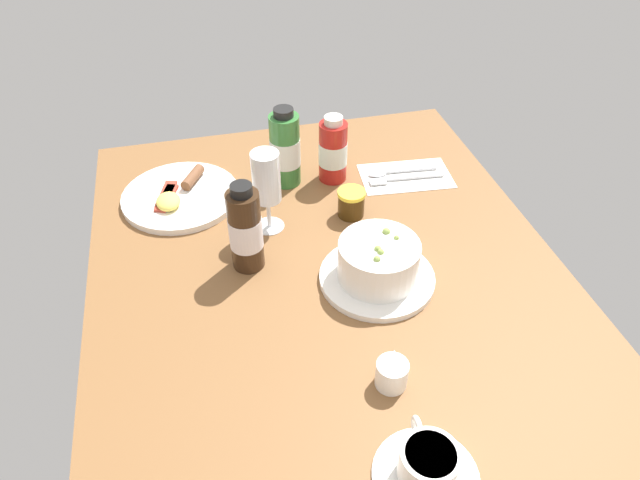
# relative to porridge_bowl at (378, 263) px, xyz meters

# --- Properties ---
(ground_plane) EXTENTS (1.10, 0.84, 0.03)m
(ground_plane) POSITION_rel_porridge_bowl_xyz_m (0.02, 0.08, -0.06)
(ground_plane) COLOR brown
(porridge_bowl) EXTENTS (0.20, 0.20, 0.09)m
(porridge_bowl) POSITION_rel_porridge_bowl_xyz_m (0.00, 0.00, 0.00)
(porridge_bowl) COLOR white
(porridge_bowl) RESTS_ON ground_plane
(cutlery_setting) EXTENTS (0.14, 0.21, 0.01)m
(cutlery_setting) POSITION_rel_porridge_bowl_xyz_m (0.29, -0.16, -0.04)
(cutlery_setting) COLOR white
(cutlery_setting) RESTS_ON ground_plane
(coffee_cup) EXTENTS (0.14, 0.14, 0.06)m
(coffee_cup) POSITION_rel_porridge_bowl_xyz_m (-0.36, 0.05, -0.02)
(coffee_cup) COLOR white
(coffee_cup) RESTS_ON ground_plane
(creamer_jug) EXTENTS (0.06, 0.05, 0.05)m
(creamer_jug) POSITION_rel_porridge_bowl_xyz_m (-0.21, 0.05, -0.02)
(creamer_jug) COLOR white
(creamer_jug) RESTS_ON ground_plane
(wine_glass) EXTENTS (0.06, 0.06, 0.17)m
(wine_glass) POSITION_rel_porridge_bowl_xyz_m (0.19, 0.16, 0.07)
(wine_glass) COLOR white
(wine_glass) RESTS_ON ground_plane
(jam_jar) EXTENTS (0.06, 0.06, 0.06)m
(jam_jar) POSITION_rel_porridge_bowl_xyz_m (0.19, -0.01, -0.01)
(jam_jar) COLOR #3B270C
(jam_jar) RESTS_ON ground_plane
(sauce_bottle_green) EXTENTS (0.06, 0.06, 0.17)m
(sauce_bottle_green) POSITION_rel_porridge_bowl_xyz_m (0.34, 0.10, 0.04)
(sauce_bottle_green) COLOR #337233
(sauce_bottle_green) RESTS_ON ground_plane
(sauce_bottle_brown) EXTENTS (0.06, 0.06, 0.17)m
(sauce_bottle_brown) POSITION_rel_porridge_bowl_xyz_m (0.10, 0.21, 0.04)
(sauce_bottle_brown) COLOR #382314
(sauce_bottle_brown) RESTS_ON ground_plane
(sauce_bottle_red) EXTENTS (0.06, 0.06, 0.15)m
(sauce_bottle_red) POSITION_rel_porridge_bowl_xyz_m (0.33, -0.00, 0.03)
(sauce_bottle_red) COLOR #B21E19
(sauce_bottle_red) RESTS_ON ground_plane
(breakfast_plate) EXTENTS (0.24, 0.24, 0.04)m
(breakfast_plate) POSITION_rel_porridge_bowl_xyz_m (0.32, 0.32, -0.03)
(breakfast_plate) COLOR white
(breakfast_plate) RESTS_ON ground_plane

